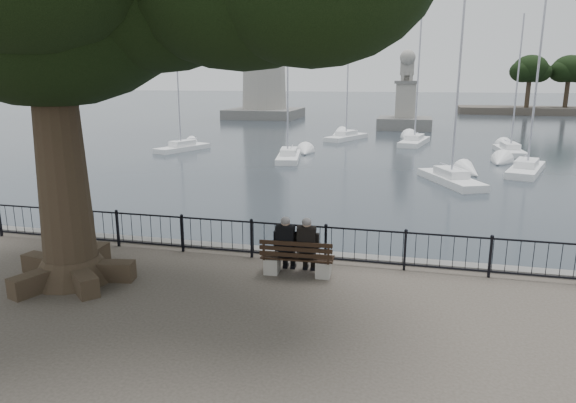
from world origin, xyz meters
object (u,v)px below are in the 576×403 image
(bench, at_px, (297,262))
(person_right, at_px, (307,248))
(person_left, at_px, (287,247))
(lion_monument, at_px, (405,110))
(lighthouse, at_px, (264,25))

(bench, bearing_deg, person_right, 26.03)
(person_left, relative_size, person_right, 1.00)
(bench, distance_m, person_left, 0.47)
(person_right, distance_m, lion_monument, 48.30)
(bench, relative_size, lion_monument, 0.20)
(lighthouse, height_order, lion_monument, lighthouse)
(lighthouse, bearing_deg, lion_monument, -31.10)
(bench, xyz_separation_m, lion_monument, (1.54, 48.39, 0.86))
(person_left, height_order, lion_monument, lion_monument)
(person_right, xyz_separation_m, lighthouse, (-18.69, 60.35, 11.12))
(person_left, bearing_deg, person_right, 2.31)
(person_left, bearing_deg, bench, -17.37)
(bench, xyz_separation_m, person_right, (0.23, 0.11, 0.35))
(bench, distance_m, lion_monument, 48.43)
(person_right, height_order, lighthouse, lighthouse)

